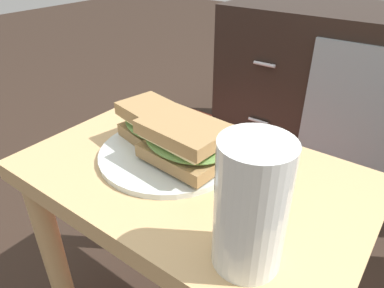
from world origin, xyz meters
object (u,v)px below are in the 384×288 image
(beer_glass, at_px, (251,209))
(sandwich_back, at_px, (184,142))
(tv_cabinet, at_px, (354,93))
(plate, at_px, (169,153))
(sandwich_front, at_px, (154,124))

(beer_glass, bearing_deg, sandwich_back, 148.47)
(sandwich_back, distance_m, beer_glass, 0.21)
(tv_cabinet, relative_size, plate, 3.97)
(sandwich_front, bearing_deg, plate, -16.91)
(sandwich_front, relative_size, beer_glass, 0.94)
(tv_cabinet, bearing_deg, plate, -96.14)
(plate, distance_m, sandwich_front, 0.06)
(tv_cabinet, height_order, sandwich_front, tv_cabinet)
(plate, distance_m, sandwich_back, 0.06)
(tv_cabinet, distance_m, beer_glass, 1.09)
(sandwich_front, xyz_separation_m, beer_glass, (0.26, -0.13, 0.03))
(tv_cabinet, relative_size, sandwich_back, 6.24)
(tv_cabinet, xyz_separation_m, beer_glass, (0.12, -1.06, 0.25))
(plate, bearing_deg, sandwich_back, -16.91)
(sandwich_front, xyz_separation_m, sandwich_back, (0.09, -0.03, 0.01))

